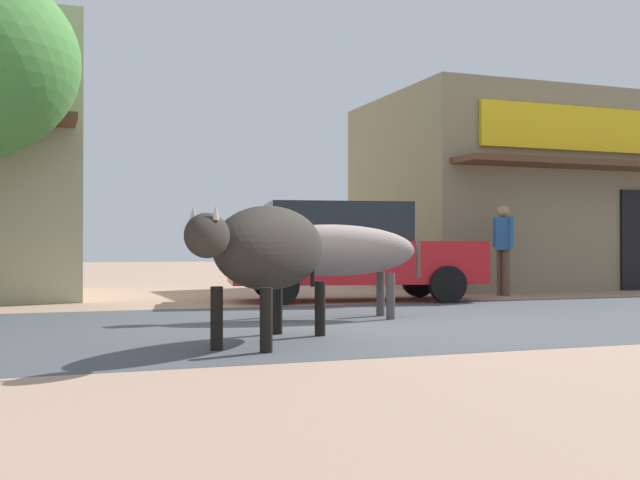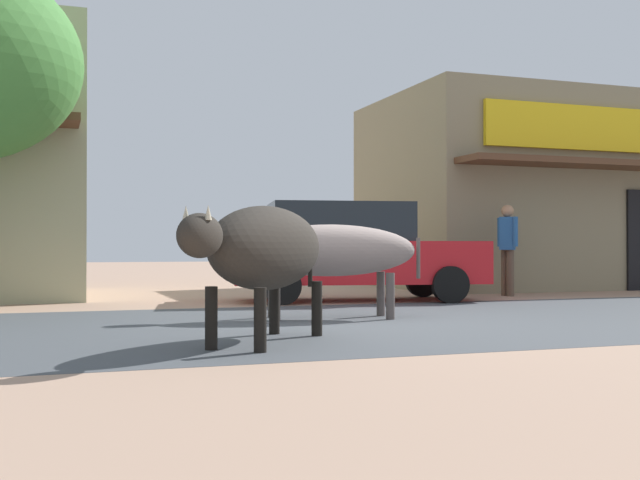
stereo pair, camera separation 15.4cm
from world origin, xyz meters
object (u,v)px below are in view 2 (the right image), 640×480
Objects in this scene: parked_hatchback_car at (352,251)px; pedestrian_by_shop at (507,242)px; cow_far_dark at (325,251)px; cow_near_brown at (265,249)px.

pedestrian_by_shop reaches higher than parked_hatchback_car.
pedestrian_by_shop is at bearing 4.54° from parked_hatchback_car.
cow_far_dark is 1.65× the size of pedestrian_by_shop.
cow_near_brown is 1.35× the size of pedestrian_by_shop.
pedestrian_by_shop is at bearing 41.38° from cow_near_brown.
cow_near_brown is at bearing -122.25° from cow_far_dark.
cow_far_dark is (1.38, 2.19, -0.03)m from cow_near_brown.
pedestrian_by_shop is (4.73, 3.20, 0.14)m from cow_far_dark.
parked_hatchback_car is 1.93× the size of cow_near_brown.
pedestrian_by_shop is (3.20, 0.25, 0.15)m from parked_hatchback_car.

